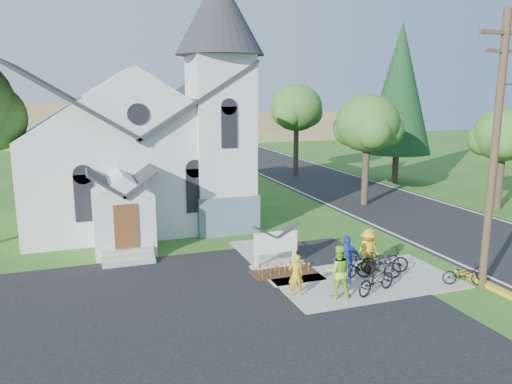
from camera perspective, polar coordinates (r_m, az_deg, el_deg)
name	(u,v)px	position (r m, az deg, el deg)	size (l,w,h in m)	color
ground	(338,291)	(19.05, 9.32, -11.05)	(120.00, 120.00, 0.00)	#2A5F1B
parking_lot	(155,348)	(15.27, -11.45, -17.10)	(20.00, 16.00, 0.02)	black
road	(360,194)	(36.35, 11.77, -0.23)	(8.00, 90.00, 0.02)	black
sidewalk	(366,280)	(20.16, 12.42, -9.80)	(7.00, 4.00, 0.05)	#9B988C
church	(140,128)	(28.07, -13.11, 7.11)	(12.35, 12.00, 13.00)	silver
church_sign	(276,243)	(20.93, 2.27, -5.82)	(2.20, 0.40, 1.70)	#9B988C
flower_bed	(284,273)	(20.47, 3.19, -9.18)	(2.60, 1.10, 0.07)	#381F0F
utility_pole	(497,144)	(19.79, 25.81, 4.98)	(3.45, 0.28, 10.00)	#422E21
tree_road_near	(368,124)	(32.34, 12.63, 7.60)	(4.00, 4.00, 7.05)	#382B1E
tree_road_mid	(297,108)	(43.14, 4.66, 9.52)	(4.40, 4.40, 7.80)	#382B1E
tree_road_far	(504,135)	(33.70, 26.48, 5.85)	(3.60, 3.60, 6.30)	#382B1E
conifer	(400,89)	(40.88, 16.10, 11.26)	(5.20, 5.20, 12.40)	#382B1E
distant_hills	(167,127)	(72.84, -10.13, 7.35)	(61.00, 10.00, 5.60)	olive
cyclist_0	(296,275)	(18.04, 4.58, -9.43)	(0.56, 0.37, 1.55)	gold
bike_0	(376,280)	(18.81, 13.58, -9.72)	(0.67, 1.92, 1.01)	black
cyclist_1	(338,271)	(18.04, 9.38, -8.94)	(0.93, 0.73, 1.92)	#8ED327
bike_1	(379,265)	(20.23, 13.86, -8.13)	(0.50, 1.76, 1.06)	black
cyclist_2	(347,260)	(19.23, 10.33, -7.67)	(1.12, 0.47, 1.91)	#203CA2
bike_2	(384,261)	(20.85, 14.47, -7.60)	(0.68, 1.96, 1.03)	black
cyclist_3	(368,250)	(20.86, 12.64, -6.53)	(1.10, 0.63, 1.70)	#F7A41B
bike_3	(361,266)	(20.26, 11.87, -8.27)	(0.41, 1.47, 0.88)	black
cyclist_4	(369,249)	(21.00, 12.78, -6.39)	(0.84, 0.55, 1.72)	#CDE82B
bike_4	(464,274)	(20.61, 22.69, -8.66)	(0.56, 1.61, 0.84)	black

